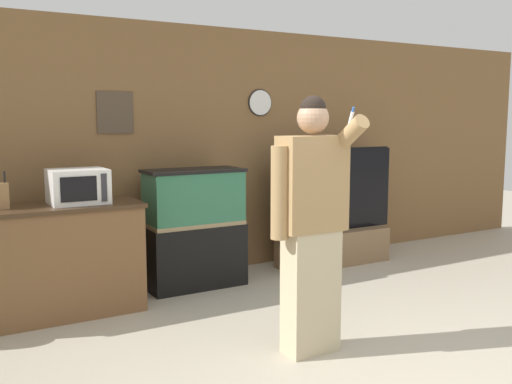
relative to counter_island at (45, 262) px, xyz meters
name	(u,v)px	position (x,y,z in m)	size (l,w,h in m)	color
wall_back_paneled	(197,151)	(1.68, 0.67, 0.83)	(10.00, 0.08, 2.60)	brown
counter_island	(45,262)	(0.00, 0.00, 0.00)	(1.59, 0.59, 0.94)	brown
microwave	(78,186)	(0.29, 0.01, 0.61)	(0.47, 0.40, 0.29)	white
aquarium_on_stand	(194,228)	(1.43, 0.19, 0.11)	(0.95, 0.45, 1.16)	black
tv_on_stand	(333,231)	(3.14, 0.20, -0.09)	(1.60, 0.40, 1.32)	brown
person_standing	(311,222)	(1.48, -1.69, 0.47)	(0.57, 0.43, 1.80)	#BCAD89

